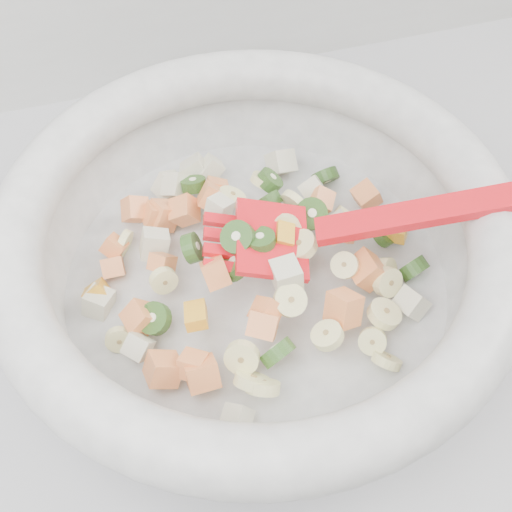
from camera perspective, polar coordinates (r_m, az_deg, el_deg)
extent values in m
cube|color=#A4A5A9|center=(0.98, -3.08, -17.31)|extent=(2.00, 0.60, 0.90)
cylinder|color=silver|center=(0.56, 0.00, -2.42)|extent=(0.34, 0.34, 0.02)
torus|color=silver|center=(0.49, 0.00, 2.73)|extent=(0.41, 0.41, 0.05)
cylinder|color=#FFF4AA|center=(0.57, -11.62, 1.14)|extent=(0.02, 0.02, 0.03)
cylinder|color=#FFF4AA|center=(0.48, 0.60, -11.56)|extent=(0.04, 0.03, 0.03)
cylinder|color=#FFF4AA|center=(0.53, 11.62, -2.28)|extent=(0.03, 0.03, 0.03)
cylinder|color=#FFF4AA|center=(0.49, 6.35, -7.02)|extent=(0.04, 0.04, 0.02)
cylinder|color=#FFF4AA|center=(0.48, -1.26, -9.01)|extent=(0.04, 0.03, 0.04)
cylinder|color=#FFF4AA|center=(0.52, -12.03, -7.28)|extent=(0.03, 0.02, 0.03)
cylinder|color=#FFF4AA|center=(0.51, 3.98, 0.93)|extent=(0.04, 0.04, 0.02)
cylinder|color=#FFF4AA|center=(0.51, 11.34, -5.06)|extent=(0.04, 0.04, 0.02)
cylinder|color=#FFF4AA|center=(0.51, 11.55, -9.11)|extent=(0.03, 0.03, 0.02)
cylinder|color=#FFF4AA|center=(0.48, -0.31, -11.11)|extent=(0.04, 0.04, 0.03)
cylinder|color=#FFF4AA|center=(0.52, -8.20, -2.17)|extent=(0.03, 0.02, 0.03)
cylinder|color=#FFF4AA|center=(0.58, 8.09, 3.55)|extent=(0.02, 0.03, 0.03)
cylinder|color=#FFF4AA|center=(0.52, 7.91, -0.82)|extent=(0.03, 0.03, 0.02)
cylinder|color=#FFF4AA|center=(0.56, -2.17, 5.28)|extent=(0.03, 0.03, 0.02)
cylinder|color=#FFF4AA|center=(0.55, 11.52, -1.30)|extent=(0.03, 0.03, 0.03)
cylinder|color=#FFF4AA|center=(0.51, 10.31, -7.47)|extent=(0.03, 0.02, 0.03)
cylinder|color=#FFF4AA|center=(0.49, 3.05, -3.96)|extent=(0.04, 0.03, 0.02)
cylinder|color=#FFF4AA|center=(0.59, 0.80, 6.66)|extent=(0.03, 0.03, 0.02)
cylinder|color=#FFF4AA|center=(0.56, 3.49, 4.67)|extent=(0.03, 0.03, 0.04)
cylinder|color=#FFF4AA|center=(0.52, 2.61, 2.28)|extent=(0.04, 0.03, 0.04)
cube|color=#FFA750|center=(0.57, 5.78, 4.87)|extent=(0.03, 0.03, 0.03)
cube|color=#FFA750|center=(0.56, -3.89, 5.23)|extent=(0.03, 0.03, 0.03)
cube|color=#FFA750|center=(0.49, 0.89, -4.97)|extent=(0.03, 0.03, 0.03)
cube|color=#FFA750|center=(0.59, 9.79, 5.28)|extent=(0.03, 0.03, 0.03)
cube|color=#FFA750|center=(0.55, 7.72, 2.26)|extent=(0.03, 0.03, 0.03)
cube|color=#FFA750|center=(0.57, -8.31, 3.57)|extent=(0.04, 0.03, 0.03)
cube|color=#FFA750|center=(0.49, -8.28, -9.92)|extent=(0.03, 0.03, 0.03)
cube|color=#FFA750|center=(0.53, -8.34, -0.60)|extent=(0.03, 0.03, 0.03)
cube|color=#FFA750|center=(0.51, -10.27, -5.43)|extent=(0.03, 0.03, 0.03)
cube|color=#FFA750|center=(0.48, 0.64, -6.14)|extent=(0.03, 0.04, 0.03)
cube|color=#FFA750|center=(0.50, -3.62, -1.53)|extent=(0.02, 0.03, 0.03)
cube|color=#FFA750|center=(0.57, -8.81, 3.53)|extent=(0.03, 0.02, 0.03)
cube|color=#FFA750|center=(0.48, -5.67, -9.63)|extent=(0.03, 0.03, 0.02)
cube|color=#FFA750|center=(0.58, -10.72, 4.09)|extent=(0.03, 0.03, 0.03)
cube|color=#FFA750|center=(0.48, -4.84, -10.38)|extent=(0.02, 0.03, 0.03)
cube|color=#FFA750|center=(0.50, 7.79, -4.64)|extent=(0.03, 0.04, 0.04)
cube|color=#FFA750|center=(0.53, 9.82, -1.22)|extent=(0.03, 0.03, 0.03)
cube|color=#FFA750|center=(0.57, -6.37, 4.04)|extent=(0.03, 0.03, 0.03)
cube|color=#FFA750|center=(0.58, -3.60, 5.79)|extent=(0.03, 0.03, 0.03)
cube|color=#FFA750|center=(0.56, -12.60, -0.98)|extent=(0.02, 0.02, 0.02)
cube|color=#FFA750|center=(0.56, -12.49, 0.80)|extent=(0.03, 0.03, 0.03)
cylinder|color=#4A9531|center=(0.56, 13.85, -1.09)|extent=(0.04, 0.03, 0.04)
cylinder|color=#4A9531|center=(0.50, 0.39, 1.35)|extent=(0.03, 0.03, 0.01)
cylinder|color=#4A9531|center=(0.50, -1.75, -0.72)|extent=(0.04, 0.04, 0.03)
cylinder|color=#4A9531|center=(0.62, 6.17, 7.02)|extent=(0.03, 0.02, 0.03)
cylinder|color=#4A9531|center=(0.59, -5.58, 6.35)|extent=(0.03, 0.03, 0.02)
cylinder|color=#4A9531|center=(0.51, -8.98, -5.52)|extent=(0.03, 0.03, 0.02)
cylinder|color=#4A9531|center=(0.56, 1.23, 4.84)|extent=(0.03, 0.03, 0.03)
cylinder|color=#4A9531|center=(0.50, -1.57, 1.61)|extent=(0.03, 0.03, 0.03)
cylinder|color=#4A9531|center=(0.49, 1.93, -8.59)|extent=(0.04, 0.03, 0.04)
cylinder|color=#4A9531|center=(0.54, 4.89, 3.73)|extent=(0.04, 0.04, 0.03)
cylinder|color=#4A9531|center=(0.51, -9.71, -5.48)|extent=(0.03, 0.02, 0.03)
cylinder|color=#4A9531|center=(0.58, 1.20, 6.69)|extent=(0.03, 0.03, 0.02)
cylinder|color=#4A9531|center=(0.57, 11.26, 1.88)|extent=(0.03, 0.02, 0.02)
cylinder|color=#4A9531|center=(0.52, -5.70, 0.72)|extent=(0.02, 0.04, 0.04)
cube|color=beige|center=(0.55, -3.30, 4.19)|extent=(0.03, 0.03, 0.02)
cube|color=beige|center=(0.58, 12.26, 2.53)|extent=(0.03, 0.03, 0.02)
cube|color=beige|center=(0.58, 5.00, 5.99)|extent=(0.03, 0.02, 0.03)
cube|color=beige|center=(0.50, 2.71, -1.73)|extent=(0.02, 0.02, 0.02)
cube|color=beige|center=(0.61, -4.06, 7.74)|extent=(0.03, 0.03, 0.03)
cube|color=beige|center=(0.50, -10.43, -7.93)|extent=(0.03, 0.03, 0.03)
cube|color=beige|center=(0.54, 13.66, -4.11)|extent=(0.03, 0.03, 0.03)
cube|color=beige|center=(0.58, 12.03, 2.91)|extent=(0.02, 0.03, 0.03)
cube|color=beige|center=(0.48, -1.66, -14.11)|extent=(0.03, 0.03, 0.03)
cube|color=beige|center=(0.54, 7.21, 2.54)|extent=(0.03, 0.03, 0.04)
cube|color=beige|center=(0.61, -7.69, 6.12)|extent=(0.04, 0.03, 0.03)
cube|color=beige|center=(0.62, 2.24, 8.30)|extent=(0.03, 0.03, 0.04)
cube|color=beige|center=(0.61, -5.31, 7.48)|extent=(0.03, 0.03, 0.04)
cube|color=beige|center=(0.54, -13.79, -4.04)|extent=(0.03, 0.03, 0.03)
cube|color=beige|center=(0.60, -7.06, 6.15)|extent=(0.03, 0.03, 0.04)
cube|color=beige|center=(0.55, -9.01, 1.01)|extent=(0.03, 0.03, 0.03)
cube|color=yellow|center=(0.51, 2.44, 1.74)|extent=(0.02, 0.03, 0.02)
cube|color=yellow|center=(0.55, -13.98, -3.17)|extent=(0.02, 0.03, 0.03)
cube|color=yellow|center=(0.57, 12.18, 2.11)|extent=(0.03, 0.03, 0.02)
cube|color=yellow|center=(0.50, -5.36, -5.27)|extent=(0.02, 0.03, 0.02)
cube|color=red|center=(0.51, 1.41, 1.46)|extent=(0.07, 0.08, 0.03)
cube|color=red|center=(0.53, -3.09, 3.16)|extent=(0.03, 0.02, 0.01)
cube|color=red|center=(0.52, -3.08, 1.81)|extent=(0.03, 0.02, 0.01)
cube|color=red|center=(0.51, -3.08, 0.41)|extent=(0.03, 0.02, 0.01)
cube|color=red|center=(0.50, -3.07, -1.04)|extent=(0.03, 0.02, 0.01)
cube|color=red|center=(0.51, 17.11, 4.12)|extent=(0.21, 0.07, 0.06)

